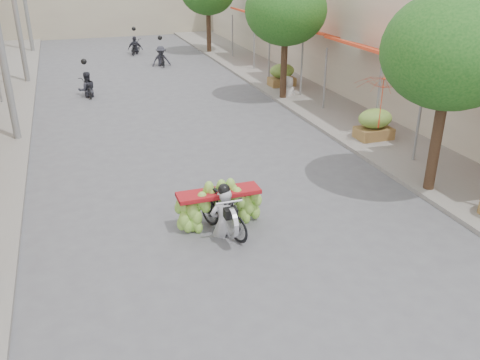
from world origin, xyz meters
name	(u,v)px	position (x,y,z in m)	size (l,w,h in m)	color
ground	(316,329)	(0.00, 0.00, 0.00)	(120.00, 120.00, 0.00)	#55555A
sidewalk_right	(306,90)	(7.00, 15.00, 0.06)	(4.00, 60.00, 0.12)	gray
shophouse_row_right	(418,23)	(11.99, 14.00, 3.00)	(9.77, 40.00, 6.00)	#C1B6A0
street_tree_near	(451,51)	(5.40, 4.00, 3.78)	(3.40, 3.40, 5.25)	#3A2719
street_tree_mid	(286,10)	(5.40, 14.00, 3.78)	(3.40, 3.40, 5.25)	#3A2719
produce_crate_mid	(375,122)	(6.20, 8.00, 0.71)	(1.20, 0.88, 1.16)	brown
produce_crate_far	(282,73)	(6.20, 16.00, 0.71)	(1.20, 0.88, 1.16)	brown
banana_motorbike	(222,203)	(-0.53, 3.79, 0.72)	(2.20, 1.90, 2.18)	black
market_umbrella	(386,75)	(5.91, 7.27, 2.47)	(2.42, 2.42, 1.74)	#BF3819
pedestrian	(289,76)	(5.74, 14.22, 0.98)	(0.94, 0.67, 1.73)	silver
bg_motorbike_a	(86,79)	(-2.73, 17.36, 0.78)	(0.86, 1.48, 1.95)	black
bg_motorbike_b	(161,51)	(1.72, 23.01, 0.85)	(1.07, 1.68, 1.95)	black
bg_motorbike_c	(135,41)	(0.85, 27.21, 0.80)	(1.20, 1.72, 1.95)	black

